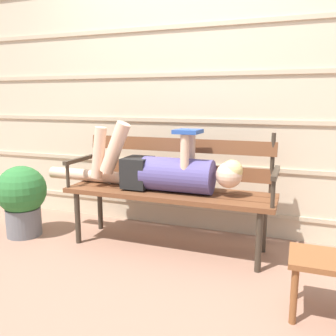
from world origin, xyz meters
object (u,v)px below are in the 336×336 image
object	(u,v)px
footstool	(328,269)
potted_plant	(22,197)
park_bench	(171,183)
reclining_person	(161,170)

from	to	relation	value
footstool	potted_plant	bearing A→B (deg)	170.86
park_bench	footstool	bearing A→B (deg)	-29.90
potted_plant	reclining_person	bearing A→B (deg)	9.05
park_bench	potted_plant	bearing A→B (deg)	-168.33
reclining_person	footstool	bearing A→B (deg)	-26.13
park_bench	reclining_person	world-z (taller)	reclining_person
footstool	potted_plant	xyz separation A→B (m)	(-2.37, 0.38, 0.07)
park_bench	reclining_person	size ratio (longest dim) A/B	0.96
potted_plant	footstool	bearing A→B (deg)	-9.14
park_bench	potted_plant	size ratio (longest dim) A/B	2.68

